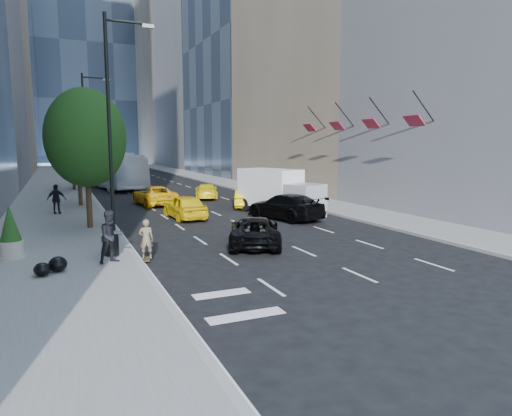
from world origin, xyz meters
name	(u,v)px	position (x,y,z in m)	size (l,w,h in m)	color
ground	(283,253)	(0.00, 0.00, 0.00)	(160.00, 160.00, 0.00)	black
sidewalk_left	(55,193)	(-9.00, 30.00, 0.07)	(6.00, 120.00, 0.15)	slate
sidewalk_right	(241,186)	(10.00, 30.00, 0.07)	(4.00, 120.00, 0.15)	slate
tower_right_mid	(215,4)	(22.00, 74.00, 32.50)	(20.00, 24.00, 65.00)	slate
tower_right_far	(184,62)	(22.00, 98.00, 25.00)	(20.00, 24.00, 50.00)	#7B6B55
lamp_near	(113,117)	(-6.32, 4.00, 5.81)	(2.13, 0.22, 10.00)	black
lamp_far	(87,129)	(-6.32, 22.00, 5.81)	(2.13, 0.22, 10.00)	black
tree_near	(86,138)	(-7.20, 9.00, 4.97)	(4.20, 4.20, 7.46)	black
tree_mid	(77,135)	(-7.20, 19.00, 5.32)	(4.50, 4.50, 7.99)	black
tree_far	(72,145)	(-7.20, 32.00, 4.62)	(3.90, 3.90, 6.92)	black
traffic_signal	(77,148)	(-6.40, 40.00, 4.23)	(2.48, 0.53, 5.20)	black
facade_flags	(355,122)	(10.64, 10.00, 6.18)	(1.85, 13.30, 2.05)	black
skateboarder	(146,242)	(-5.60, 0.99, 0.79)	(0.58, 0.38, 1.59)	brown
black_sedan_lincoln	(255,231)	(-0.51, 1.89, 0.67)	(2.23, 4.83, 1.34)	black
black_sedan_mercedes	(285,206)	(4.20, 8.00, 0.80)	(2.25, 5.54, 1.61)	black
taxi_a	(185,207)	(-1.47, 10.73, 0.76)	(1.81, 4.49, 1.53)	yellow
taxi_b	(247,197)	(4.12, 14.00, 0.75)	(1.58, 4.54, 1.49)	yellow
taxi_c	(155,196)	(-1.93, 18.00, 0.74)	(2.45, 5.30, 1.47)	yellow
taxi_d	(206,191)	(3.01, 20.50, 0.65)	(1.81, 4.45, 1.29)	yellow
city_bus	(113,170)	(-3.20, 33.58, 1.89)	(3.17, 13.56, 3.78)	white
box_truck	(279,191)	(4.90, 10.30, 1.51)	(4.21, 6.57, 2.96)	silver
pedestrian_a	(111,237)	(-6.95, 0.74, 1.16)	(0.98, 0.76, 2.01)	black
pedestrian_b	(57,199)	(-8.82, 14.99, 1.12)	(1.13, 0.47, 1.93)	black
trash_can	(111,244)	(-6.83, 2.00, 0.60)	(0.60, 0.60, 0.89)	black
planter_shrub	(11,233)	(-10.51, 3.00, 1.17)	(0.89, 0.89, 2.13)	#B1A593
garbage_bags	(52,266)	(-9.05, 0.04, 0.41)	(1.09, 1.05, 0.54)	black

